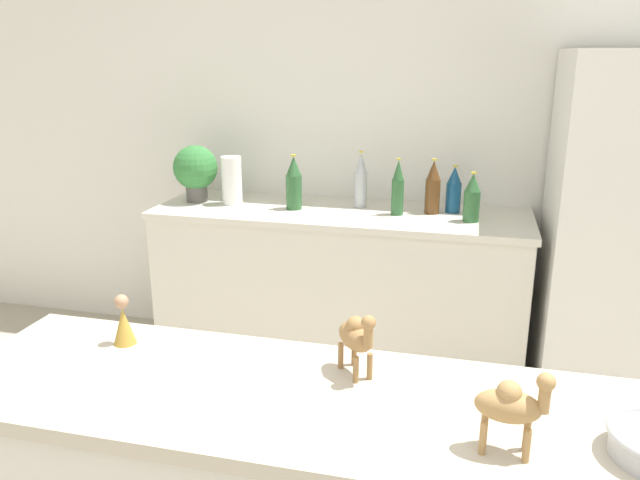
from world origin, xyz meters
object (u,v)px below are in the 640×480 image
Objects in this scene: back_bottle_5 at (433,188)px; back_bottle_0 at (472,198)px; camel_figurine at (512,405)px; back_bottle_1 at (454,190)px; back_bottle_4 at (398,188)px; potted_plant at (196,170)px; paper_towel_roll at (232,181)px; wise_man_figurine_crimson at (124,323)px; back_bottle_2 at (294,183)px; back_bottle_3 at (361,181)px; camel_figurine_second at (357,336)px.

back_bottle_0 is at bearing -30.86° from back_bottle_5.
back_bottle_1 is at bearing 95.02° from camel_figurine.
back_bottle_4 is at bearing -157.40° from back_bottle_5.
back_bottle_5 is (1.27, 0.04, -0.04)m from potted_plant.
back_bottle_4 is 1.03× the size of back_bottle_5.
back_bottle_4 is (0.89, -0.01, 0.01)m from paper_towel_roll.
potted_plant is 2.34× the size of wise_man_figurine_crimson.
potted_plant is 0.57m from back_bottle_2.
wise_man_figurine_crimson is (0.64, -1.81, -0.04)m from potted_plant.
back_bottle_5 is 1.96m from wise_man_figurine_crimson.
back_bottle_0 is (1.47, -0.07, -0.06)m from potted_plant.
paper_towel_roll is 2.44m from camel_figurine.
camel_figurine is (0.19, -2.14, 0.06)m from back_bottle_1.
potted_plant is 1.92m from wise_man_figurine_crimson.
potted_plant is at bearing 109.52° from wise_man_figurine_crimson.
camel_figurine is at bearing -52.60° from potted_plant.
potted_plant is 1.80× the size of camel_figurine.
back_bottle_5 is (-0.20, 0.12, 0.02)m from back_bottle_0.
paper_towel_roll reaches higher than camel_figurine.
back_bottle_4 is 1.85m from wise_man_figurine_crimson.
back_bottle_1 is at bearing 0.36° from back_bottle_3.
potted_plant is at bearing 176.72° from paper_towel_roll.
back_bottle_4 is at bearing 1.18° from back_bottle_2.
camel_figurine_second is at bearing -55.86° from potted_plant.
wise_man_figurine_crimson is at bearing -76.58° from paper_towel_roll.
back_bottle_2 is at bearing 92.44° from wise_man_figurine_crimson.
back_bottle_4 is 1.81m from camel_figurine_second.
back_bottle_4 reaches higher than paper_towel_roll.
back_bottle_3 is at bearing 8.32° from paper_towel_roll.
camel_figurine is at bearing -84.98° from back_bottle_1.
back_bottle_1 is 2.04m from wise_man_figurine_crimson.
back_bottle_2 is 1.72× the size of camel_figurine_second.
paper_towel_roll is 1.26m from back_bottle_0.
wise_man_figurine_crimson is at bearing -97.59° from back_bottle_3.
paper_towel_roll is (0.21, -0.01, -0.05)m from potted_plant.
back_bottle_2 reaches higher than back_bottle_0.
back_bottle_4 reaches higher than back_bottle_5.
back_bottle_5 is at bearing 1.98° from potted_plant.
back_bottle_3 is (0.90, 0.09, -0.03)m from potted_plant.
back_bottle_2 is at bearing -159.22° from back_bottle_3.
back_bottle_4 is (1.11, -0.03, -0.04)m from potted_plant.
back_bottle_0 is 1.00× the size of back_bottle_1.
back_bottle_4 is 1.72× the size of camel_figurine_second.
back_bottle_1 is 0.85× the size of back_bottle_4.
back_bottle_0 is at bearing -2.84° from potted_plant.
camel_figurine_second is (-0.14, -1.92, 0.06)m from back_bottle_1.
wise_man_figurine_crimson is at bearing -70.48° from potted_plant.
camel_figurine is at bearing -82.10° from back_bottle_5.
potted_plant reaches higher than back_bottle_4.
back_bottle_0 is at bearing -60.35° from back_bottle_1.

